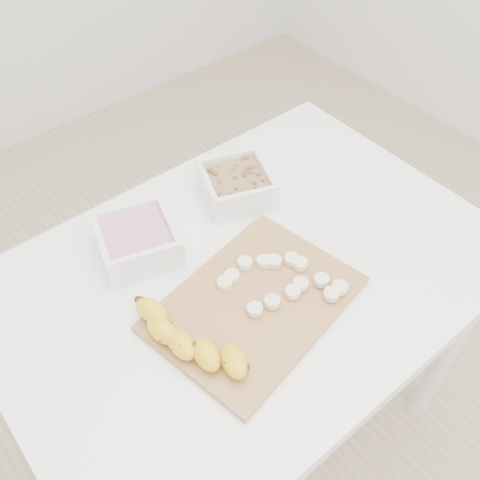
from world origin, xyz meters
TOP-DOWN VIEW (x-y plane):
  - ground at (0.00, 0.00)m, footprint 3.50×3.50m
  - table at (0.00, 0.00)m, footprint 1.00×0.70m
  - bowl_yogurt at (-0.14, 0.18)m, footprint 0.19×0.19m
  - bowl_granola at (0.11, 0.18)m, footprint 0.19×0.19m
  - cutting_board at (-0.05, -0.07)m, footprint 0.41×0.33m
  - banana at (-0.20, -0.08)m, footprint 0.08×0.24m
  - banana_slices at (0.02, -0.07)m, footprint 0.19×0.19m

SIDE VIEW (x-z plane):
  - ground at x=0.00m, z-range 0.00..0.00m
  - table at x=0.00m, z-range 0.28..1.03m
  - cutting_board at x=-0.05m, z-range 0.75..0.76m
  - banana_slices at x=0.02m, z-range 0.77..0.78m
  - bowl_granola at x=0.11m, z-range 0.75..0.82m
  - banana at x=-0.20m, z-range 0.77..0.80m
  - bowl_yogurt at x=-0.14m, z-range 0.75..0.82m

